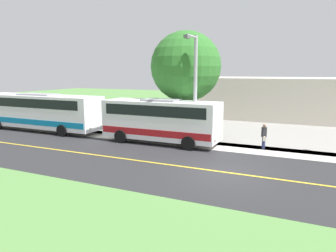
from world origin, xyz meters
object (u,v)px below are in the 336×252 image
(tree_curbside, at_px, (186,67))
(commercial_building, at_px, (277,97))
(shuttle_bus_front, at_px, (161,119))
(pedestrian_with_bags, at_px, (264,136))
(street_light_pole, at_px, (195,85))
(transit_bus_rear, at_px, (39,110))

(tree_curbside, xyz_separation_m, commercial_building, (-14.00, 5.21, -3.09))
(shuttle_bus_front, distance_m, pedestrian_with_bags, 6.80)
(commercial_building, bearing_deg, pedestrian_with_bags, 2.93)
(pedestrian_with_bags, distance_m, street_light_pole, 5.44)
(transit_bus_rear, xyz_separation_m, tree_curbside, (-2.83, 11.85, 3.51))
(transit_bus_rear, distance_m, street_light_pole, 13.67)
(transit_bus_rear, relative_size, tree_curbside, 1.48)
(transit_bus_rear, xyz_separation_m, commercial_building, (-16.83, 17.06, 0.42))
(pedestrian_with_bags, distance_m, tree_curbside, 7.61)
(street_light_pole, distance_m, tree_curbside, 3.25)
(commercial_building, bearing_deg, tree_curbside, -20.40)
(shuttle_bus_front, height_order, commercial_building, commercial_building)
(tree_curbside, height_order, commercial_building, tree_curbside)
(tree_curbside, bearing_deg, commercial_building, 159.60)
(pedestrian_with_bags, height_order, tree_curbside, tree_curbside)
(transit_bus_rear, bearing_deg, street_light_pole, 91.25)
(street_light_pole, bearing_deg, transit_bus_rear, -88.75)
(tree_curbside, bearing_deg, pedestrian_with_bags, 73.91)
(transit_bus_rear, bearing_deg, pedestrian_with_bags, 93.52)
(commercial_building, bearing_deg, transit_bus_rear, -45.38)
(street_light_pole, bearing_deg, tree_curbside, -147.42)
(transit_bus_rear, relative_size, street_light_pole, 1.61)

